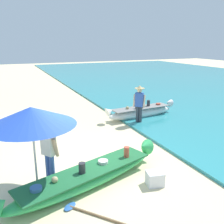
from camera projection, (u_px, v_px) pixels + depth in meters
ground_plane at (92, 163)px, 7.81m from camera, size 80.00×80.00×0.00m
boat_green_foreground at (88, 177)px, 6.57m from camera, size 4.81×2.15×0.74m
boat_white_midground at (141, 112)px, 12.42m from camera, size 3.96×1.00×0.84m
person_vendor_hatted at (139, 102)px, 11.30m from camera, size 0.54×0.53×1.80m
person_tourist_customer at (49, 151)px, 6.51m from camera, size 0.48×0.56×1.62m
patio_umbrella_large at (31, 116)px, 5.85m from camera, size 2.12×2.12×2.21m
cooler_box at (155, 179)px, 6.58m from camera, size 0.50×0.45×0.37m
paddle at (88, 212)px, 5.51m from camera, size 1.22×1.37×0.05m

